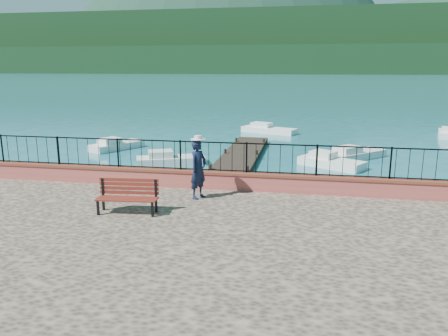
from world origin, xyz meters
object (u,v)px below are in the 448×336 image
(person, at_px, (198,169))
(boat_2, at_px, (355,152))
(boat_1, at_px, (332,159))
(boat_4, at_px, (269,128))
(boat_3, at_px, (117,143))
(park_bench, at_px, (128,203))
(boat_0, at_px, (171,157))

(person, distance_m, boat_2, 14.12)
(boat_1, xyz_separation_m, boat_4, (-4.21, 11.32, 0.00))
(person, height_order, boat_3, person)
(park_bench, distance_m, boat_0, 11.41)
(person, xyz_separation_m, boat_2, (5.93, 12.70, -1.70))
(boat_0, relative_size, boat_2, 0.89)
(boat_0, height_order, boat_1, same)
(park_bench, bearing_deg, boat_4, 80.28)
(boat_0, relative_size, boat_3, 1.05)
(boat_1, bearing_deg, boat_3, -159.71)
(boat_0, xyz_separation_m, boat_4, (4.19, 12.30, 0.00))
(boat_0, height_order, boat_3, same)
(park_bench, relative_size, boat_2, 0.42)
(park_bench, relative_size, person, 0.94)
(boat_2, bearing_deg, boat_4, 77.52)
(boat_3, bearing_deg, boat_0, -97.44)
(boat_1, distance_m, boat_4, 12.08)
(person, relative_size, boat_3, 0.53)
(boat_0, xyz_separation_m, boat_2, (9.78, 3.30, 0.00))
(boat_1, xyz_separation_m, boat_3, (-13.07, 2.62, 0.00))
(boat_2, relative_size, boat_4, 0.93)
(boat_2, bearing_deg, boat_0, 154.27)
(person, distance_m, boat_1, 11.46)
(park_bench, xyz_separation_m, boat_0, (-2.28, 11.13, -1.08))
(boat_1, bearing_deg, boat_2, 90.73)
(person, relative_size, boat_1, 0.54)
(boat_4, bearing_deg, person, -68.80)
(boat_1, height_order, boat_2, same)
(boat_2, bearing_deg, person, -159.38)
(boat_0, relative_size, boat_1, 1.06)
(boat_3, relative_size, boat_4, 0.79)
(person, height_order, boat_2, person)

